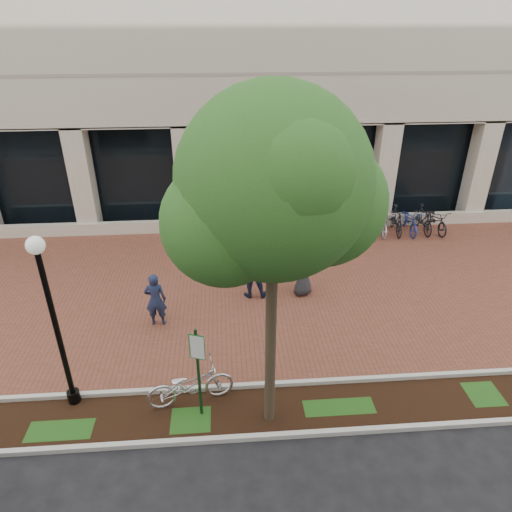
{
  "coord_description": "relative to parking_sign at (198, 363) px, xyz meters",
  "views": [
    {
      "loc": [
        -0.56,
        -12.61,
        7.89
      ],
      "look_at": [
        0.34,
        -0.8,
        1.58
      ],
      "focal_mm": 32.0,
      "sensor_mm": 36.0,
      "label": 1
    }
  ],
  "objects": [
    {
      "name": "pedestrian_right",
      "position": [
        3.04,
        4.73,
        -0.69
      ],
      "size": [
        0.93,
        0.8,
        1.61
      ],
      "primitive_type": "imported",
      "rotation": [
        0.0,
        0.0,
        3.59
      ],
      "color": "#27272C",
      "rests_on": "ground"
    },
    {
      "name": "curb_plaza_side",
      "position": [
        1.21,
        0.74,
        -1.43
      ],
      "size": [
        40.0,
        0.12,
        0.12
      ],
      "primitive_type": "cube",
      "color": "beige",
      "rests_on": "ground"
    },
    {
      "name": "lamppost",
      "position": [
        -2.92,
        0.61,
        0.89
      ],
      "size": [
        0.36,
        0.36,
        4.2
      ],
      "color": "black",
      "rests_on": "ground"
    },
    {
      "name": "planting_strip",
      "position": [
        1.21,
        -0.01,
        -1.48
      ],
      "size": [
        40.0,
        1.5,
        0.01
      ],
      "primitive_type": "cube",
      "color": "black",
      "rests_on": "ground"
    },
    {
      "name": "bike_rack_cluster",
      "position": [
        7.57,
        9.03,
        -0.98
      ],
      "size": [
        4.22,
        1.95,
        1.08
      ],
      "rotation": [
        0.0,
        0.0,
        -0.14
      ],
      "color": "black",
      "rests_on": "ground"
    },
    {
      "name": "brick_plaza",
      "position": [
        1.21,
        5.24,
        -1.48
      ],
      "size": [
        40.0,
        9.0,
        0.01
      ],
      "primitive_type": "cube",
      "color": "brown",
      "rests_on": "ground"
    },
    {
      "name": "pedestrian_left",
      "position": [
        -1.34,
        3.48,
        -0.67
      ],
      "size": [
        0.61,
        0.41,
        1.63
      ],
      "primitive_type": "imported",
      "rotation": [
        0.0,
        0.0,
        3.12
      ],
      "color": "#1C2647",
      "rests_on": "ground"
    },
    {
      "name": "street_tree",
      "position": [
        1.54,
        -0.19,
        3.72
      ],
      "size": [
        3.97,
        3.31,
        7.07
      ],
      "color": "#4D3C2C",
      "rests_on": "ground"
    },
    {
      "name": "parking_sign",
      "position": [
        0.0,
        0.0,
        0.0
      ],
      "size": [
        0.34,
        0.07,
        2.33
      ],
      "rotation": [
        0.0,
        0.0,
        -0.32
      ],
      "color": "#14381D",
      "rests_on": "ground"
    },
    {
      "name": "pedestrian_mid",
      "position": [
        1.46,
        4.78,
        -0.52
      ],
      "size": [
        0.98,
        0.78,
        1.93
      ],
      "primitive_type": "imported",
      "rotation": [
        0.0,
        0.0,
        3.09
      ],
      "color": "#1B2544",
      "rests_on": "ground"
    },
    {
      "name": "bollard",
      "position": [
        5.21,
        7.87,
        -1.02
      ],
      "size": [
        0.12,
        0.12,
        0.92
      ],
      "color": "silver",
      "rests_on": "ground"
    },
    {
      "name": "curb_street_side",
      "position": [
        1.21,
        -0.76,
        -1.43
      ],
      "size": [
        40.0,
        0.12,
        0.12
      ],
      "primitive_type": "cube",
      "color": "beige",
      "rests_on": "ground"
    },
    {
      "name": "ground",
      "position": [
        1.21,
        5.24,
        -1.49
      ],
      "size": [
        120.0,
        120.0,
        0.0
      ],
      "primitive_type": "plane",
      "color": "black",
      "rests_on": "ground"
    },
    {
      "name": "locked_bicycle",
      "position": [
        -0.24,
        0.4,
        -0.97
      ],
      "size": [
        2.08,
        1.11,
        1.04
      ],
      "primitive_type": "imported",
      "rotation": [
        0.0,
        0.0,
        1.79
      ],
      "color": "silver",
      "rests_on": "ground"
    }
  ]
}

